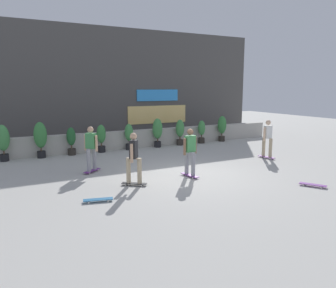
% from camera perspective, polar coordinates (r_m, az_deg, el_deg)
% --- Properties ---
extents(ground_plane, '(48.00, 48.00, 0.00)m').
position_cam_1_polar(ground_plane, '(11.86, 3.38, -5.38)').
color(ground_plane, '#B2AFA8').
extents(planter_wall, '(18.00, 0.40, 0.90)m').
position_cam_1_polar(planter_wall, '(17.08, -7.02, 0.78)').
color(planter_wall, '#B2ADA3').
rests_on(planter_wall, ground).
extents(building_backdrop, '(20.00, 2.08, 6.50)m').
position_cam_1_polar(building_backdrop, '(20.67, -11.16, 10.00)').
color(building_backdrop, '#4C4947').
rests_on(building_backdrop, ground).
extents(potted_plant_0, '(0.54, 0.54, 1.55)m').
position_cam_1_polar(potted_plant_0, '(15.51, -26.55, 0.61)').
color(potted_plant_0, black).
rests_on(potted_plant_0, ground).
extents(potted_plant_1, '(0.56, 0.56, 1.60)m').
position_cam_1_polar(potted_plant_1, '(15.59, -21.11, 1.15)').
color(potted_plant_1, black).
rests_on(potted_plant_1, ground).
extents(potted_plant_2, '(0.41, 0.41, 1.28)m').
position_cam_1_polar(potted_plant_2, '(15.83, -16.32, 0.69)').
color(potted_plant_2, '#2D2823').
rests_on(potted_plant_2, ground).
extents(potted_plant_3, '(0.43, 0.43, 1.33)m').
position_cam_1_polar(potted_plant_3, '(16.15, -11.42, 1.21)').
color(potted_plant_3, black).
rests_on(potted_plant_3, ground).
extents(potted_plant_4, '(0.42, 0.42, 1.30)m').
position_cam_1_polar(potted_plant_4, '(16.60, -6.74, 1.49)').
color(potted_plant_4, black).
rests_on(potted_plant_4, ground).
extents(potted_plant_5, '(0.52, 0.52, 1.51)m').
position_cam_1_polar(potted_plant_5, '(17.20, -1.82, 2.34)').
color(potted_plant_5, black).
rests_on(potted_plant_5, ground).
extents(potted_plant_6, '(0.45, 0.45, 1.38)m').
position_cam_1_polar(potted_plant_6, '(17.83, 2.09, 2.31)').
color(potted_plant_6, '#2D2823').
rests_on(potted_plant_6, ground).
extents(potted_plant_7, '(0.40, 0.40, 1.27)m').
position_cam_1_polar(potted_plant_7, '(18.56, 5.80, 2.28)').
color(potted_plant_7, '#2D2823').
rests_on(potted_plant_7, ground).
extents(potted_plant_8, '(0.50, 0.50, 1.46)m').
position_cam_1_polar(potted_plant_8, '(19.34, 9.27, 2.96)').
color(potted_plant_8, '#2D2823').
rests_on(potted_plant_8, ground).
extents(skater_mid_plaza, '(0.55, 0.82, 1.70)m').
position_cam_1_polar(skater_mid_plaza, '(15.07, 16.76, 1.13)').
color(skater_mid_plaza, '#72338C').
rests_on(skater_mid_plaza, ground).
extents(skater_foreground, '(0.76, 0.64, 1.70)m').
position_cam_1_polar(skater_foreground, '(10.46, -5.92, -2.17)').
color(skater_foreground, black).
rests_on(skater_foreground, ground).
extents(skater_far_left, '(0.74, 0.66, 1.70)m').
position_cam_1_polar(skater_far_left, '(12.35, -13.10, -0.53)').
color(skater_far_left, '#72338C').
rests_on(skater_far_left, ground).
extents(skater_by_wall_right, '(0.56, 0.82, 1.70)m').
position_cam_1_polar(skater_by_wall_right, '(11.44, 3.82, -1.11)').
color(skater_by_wall_right, '#72338C').
rests_on(skater_by_wall_right, ground).
extents(skateboard_near_camera, '(0.58, 0.79, 0.08)m').
position_cam_1_polar(skateboard_near_camera, '(11.46, 23.67, -6.43)').
color(skateboard_near_camera, '#72338C').
rests_on(skateboard_near_camera, ground).
extents(skateboard_aside, '(0.82, 0.38, 0.08)m').
position_cam_1_polar(skateboard_aside, '(9.37, -11.93, -9.34)').
color(skateboard_aside, '#266699').
rests_on(skateboard_aside, ground).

